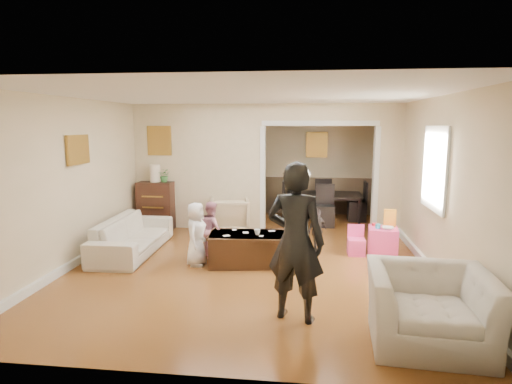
# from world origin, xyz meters

# --- Properties ---
(floor) EXTENTS (7.00, 7.00, 0.00)m
(floor) POSITION_xyz_m (0.00, 0.00, 0.00)
(floor) COLOR #935826
(floor) RESTS_ON ground
(partition_left) EXTENTS (2.75, 0.18, 2.60)m
(partition_left) POSITION_xyz_m (-1.38, 1.80, 1.30)
(partition_left) COLOR beige
(partition_left) RESTS_ON ground
(partition_right) EXTENTS (0.55, 0.18, 2.60)m
(partition_right) POSITION_xyz_m (2.48, 1.80, 1.30)
(partition_right) COLOR beige
(partition_right) RESTS_ON ground
(partition_header) EXTENTS (2.22, 0.18, 0.35)m
(partition_header) POSITION_xyz_m (1.10, 1.80, 2.42)
(partition_header) COLOR beige
(partition_header) RESTS_ON partition_right
(window_pane) EXTENTS (0.03, 0.95, 1.10)m
(window_pane) POSITION_xyz_m (2.73, -0.40, 1.55)
(window_pane) COLOR white
(window_pane) RESTS_ON ground
(framed_art_partition) EXTENTS (0.45, 0.03, 0.55)m
(framed_art_partition) POSITION_xyz_m (-2.20, 1.70, 1.85)
(framed_art_partition) COLOR brown
(framed_art_partition) RESTS_ON partition_left
(framed_art_sofa_wall) EXTENTS (0.03, 0.55, 0.40)m
(framed_art_sofa_wall) POSITION_xyz_m (-2.71, -0.60, 1.80)
(framed_art_sofa_wall) COLOR brown
(framed_art_alcove) EXTENTS (0.45, 0.03, 0.55)m
(framed_art_alcove) POSITION_xyz_m (1.10, 3.44, 1.70)
(framed_art_alcove) COLOR brown
(sofa) EXTENTS (0.86, 2.09, 0.60)m
(sofa) POSITION_xyz_m (-2.11, -0.09, 0.30)
(sofa) COLOR beige
(sofa) RESTS_ON ground
(armchair_back) EXTENTS (0.90, 0.92, 0.72)m
(armchair_back) POSITION_xyz_m (-0.69, 1.43, 0.36)
(armchair_back) COLOR tan
(armchair_back) RESTS_ON ground
(armchair_front) EXTENTS (1.24, 1.10, 0.76)m
(armchair_front) POSITION_xyz_m (2.08, -2.68, 0.38)
(armchair_front) COLOR beige
(armchair_front) RESTS_ON ground
(dresser) EXTENTS (0.73, 0.41, 1.00)m
(dresser) POSITION_xyz_m (-2.27, 1.56, 0.50)
(dresser) COLOR black
(dresser) RESTS_ON ground
(table_lamp) EXTENTS (0.22, 0.22, 0.36)m
(table_lamp) POSITION_xyz_m (-2.27, 1.56, 1.18)
(table_lamp) COLOR beige
(table_lamp) RESTS_ON dresser
(potted_plant) EXTENTS (0.25, 0.22, 0.28)m
(potted_plant) POSITION_xyz_m (-2.07, 1.56, 1.14)
(potted_plant) COLOR #397232
(potted_plant) RESTS_ON dresser
(coffee_table) EXTENTS (1.38, 0.81, 0.49)m
(coffee_table) POSITION_xyz_m (0.00, -0.46, 0.24)
(coffee_table) COLOR #361F11
(coffee_table) RESTS_ON ground
(coffee_cup) EXTENTS (0.11, 0.11, 0.09)m
(coffee_cup) POSITION_xyz_m (0.10, -0.51, 0.53)
(coffee_cup) COLOR white
(coffee_cup) RESTS_ON coffee_table
(play_table) EXTENTS (0.53, 0.53, 0.46)m
(play_table) POSITION_xyz_m (2.16, 0.31, 0.23)
(play_table) COLOR #F74190
(play_table) RESTS_ON ground
(cereal_box) EXTENTS (0.21, 0.09, 0.30)m
(cereal_box) POSITION_xyz_m (2.28, 0.41, 0.61)
(cereal_box) COLOR yellow
(cereal_box) RESTS_ON play_table
(cyan_cup) EXTENTS (0.08, 0.08, 0.08)m
(cyan_cup) POSITION_xyz_m (2.06, 0.26, 0.50)
(cyan_cup) COLOR #2AB0D2
(cyan_cup) RESTS_ON play_table
(toy_block) EXTENTS (0.09, 0.08, 0.05)m
(toy_block) POSITION_xyz_m (2.04, 0.43, 0.48)
(toy_block) COLOR red
(toy_block) RESTS_ON play_table
(play_bowl) EXTENTS (0.22, 0.22, 0.05)m
(play_bowl) POSITION_xyz_m (2.21, 0.19, 0.48)
(play_bowl) COLOR silver
(play_bowl) RESTS_ON play_table
(dining_table) EXTENTS (1.72, 0.98, 0.60)m
(dining_table) POSITION_xyz_m (1.28, 2.83, 0.30)
(dining_table) COLOR black
(dining_table) RESTS_ON ground
(adult_person) EXTENTS (0.75, 0.60, 1.81)m
(adult_person) POSITION_xyz_m (0.73, -2.28, 0.90)
(adult_person) COLOR black
(adult_person) RESTS_ON ground
(child_kneel_a) EXTENTS (0.34, 0.50, 1.00)m
(child_kneel_a) POSITION_xyz_m (-0.85, -0.61, 0.50)
(child_kneel_a) COLOR white
(child_kneel_a) RESTS_ON ground
(child_kneel_b) EXTENTS (0.52, 0.57, 0.93)m
(child_kneel_b) POSITION_xyz_m (-0.70, -0.16, 0.47)
(child_kneel_b) COLOR #CB7F92
(child_kneel_b) RESTS_ON ground
(child_toddler) EXTENTS (0.44, 0.46, 0.77)m
(child_toddler) POSITION_xyz_m (1.05, 0.29, 0.38)
(child_toddler) COLOR black
(child_toddler) RESTS_ON ground
(craft_papers) EXTENTS (0.80, 0.49, 0.00)m
(craft_papers) POSITION_xyz_m (-0.07, -0.41, 0.49)
(craft_papers) COLOR white
(craft_papers) RESTS_ON coffee_table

